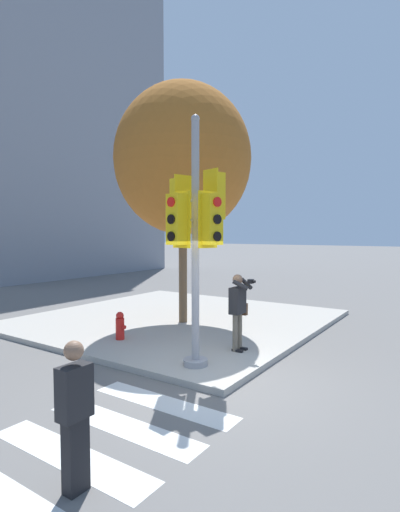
{
  "coord_description": "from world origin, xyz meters",
  "views": [
    {
      "loc": [
        -5.9,
        -3.68,
        2.64
      ],
      "look_at": [
        0.71,
        0.78,
        2.18
      ],
      "focal_mm": 28.0,
      "sensor_mm": 36.0,
      "label": 1
    }
  ],
  "objects": [
    {
      "name": "ground_plane",
      "position": [
        0.0,
        0.0,
        0.0
      ],
      "size": [
        160.0,
        160.0,
        0.0
      ],
      "primitive_type": "plane",
      "color": "slate"
    },
    {
      "name": "sidewalk_corner",
      "position": [
        3.5,
        3.5,
        0.06
      ],
      "size": [
        8.0,
        8.0,
        0.12
      ],
      "color": "#ADA89E",
      "rests_on": "ground_plane"
    },
    {
      "name": "crosswalk_stripes",
      "position": [
        -2.96,
        0.16,
        0.0
      ],
      "size": [
        4.01,
        2.52,
        0.01
      ],
      "color": "silver",
      "rests_on": "ground_plane"
    },
    {
      "name": "traffic_signal_pole",
      "position": [
        0.24,
        0.55,
        2.8
      ],
      "size": [
        1.31,
        1.3,
        4.7
      ],
      "color": "#939399",
      "rests_on": "sidewalk_corner"
    },
    {
      "name": "person_photographer",
      "position": [
        1.57,
        0.36,
        1.1
      ],
      "size": [
        0.58,
        0.54,
        1.64
      ],
      "color": "black",
      "rests_on": "sidewalk_corner"
    },
    {
      "name": "pedestrian_distant",
      "position": [
        -3.35,
        -0.43,
        0.83
      ],
      "size": [
        0.34,
        0.2,
        1.57
      ],
      "color": "black",
      "rests_on": "ground_plane"
    },
    {
      "name": "street_tree",
      "position": [
        3.11,
        2.97,
        4.68
      ],
      "size": [
        3.78,
        3.78,
        6.64
      ],
      "color": "brown",
      "rests_on": "sidewalk_corner"
    },
    {
      "name": "fire_hydrant",
      "position": [
        0.77,
        3.11,
        0.45
      ],
      "size": [
        0.2,
        0.26,
        0.66
      ],
      "color": "red",
      "rests_on": "sidewalk_corner"
    },
    {
      "name": "building_right",
      "position": [
        10.99,
        21.66,
        10.68
      ],
      "size": [
        12.94,
        13.11,
        21.34
      ],
      "color": "gray",
      "rests_on": "ground_plane"
    }
  ]
}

